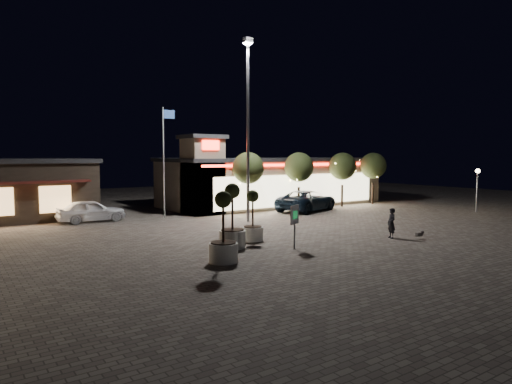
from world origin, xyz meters
TOP-DOWN VIEW (x-y plane):
  - ground at (0.00, 0.00)m, footprint 90.00×90.00m
  - retail_building at (9.51, 15.82)m, footprint 20.40×8.40m
  - floodlight_pole at (2.00, 8.00)m, footprint 0.60×0.40m
  - flagpole at (-1.90, 13.00)m, footprint 0.95×0.10m
  - lamp_post_east at (20.00, 2.00)m, footprint 0.36×0.36m
  - string_tree_a at (4.00, 11.00)m, footprint 2.42×2.42m
  - string_tree_b at (9.00, 11.00)m, footprint 2.42×2.42m
  - string_tree_c at (14.00, 11.00)m, footprint 2.42×2.42m
  - string_tree_d at (18.00, 11.00)m, footprint 2.42×2.42m
  - pickup_truck at (9.28, 10.28)m, footprint 6.68×4.64m
  - white_sedan at (-6.92, 14.00)m, footprint 4.50×1.83m
  - pedestrian at (5.05, -1.70)m, footprint 0.58×0.71m
  - dog at (6.12, -2.77)m, footprint 0.56×0.22m
  - planter_left at (-3.53, 1.01)m, footprint 1.30×1.30m
  - planter_mid at (-5.45, -1.38)m, footprint 1.25×1.25m
  - planter_right at (-1.67, 1.99)m, footprint 1.11×1.11m
  - valet_sign at (-1.19, -0.94)m, footprint 0.68×0.31m

SIDE VIEW (x-z plane):
  - ground at x=0.00m, z-range 0.00..0.00m
  - dog at x=6.12m, z-range 0.15..0.45m
  - white_sedan at x=-6.92m, z-range 0.00..1.53m
  - pedestrian at x=5.05m, z-range 0.00..1.67m
  - planter_right at x=-1.67m, z-range -0.52..2.20m
  - pickup_truck at x=9.28m, z-range 0.00..1.69m
  - planter_mid at x=-5.45m, z-range -0.59..2.48m
  - planter_left at x=-3.53m, z-range -0.61..2.59m
  - valet_sign at x=-1.19m, z-range 0.43..2.57m
  - retail_building at x=9.51m, z-range -0.84..5.26m
  - lamp_post_east at x=20.00m, z-range 0.72..4.20m
  - string_tree_a at x=4.00m, z-range 1.17..5.95m
  - string_tree_b at x=9.00m, z-range 1.17..5.95m
  - string_tree_c at x=14.00m, z-range 1.17..5.95m
  - string_tree_d at x=18.00m, z-range 1.17..5.95m
  - flagpole at x=-1.90m, z-range 0.74..8.74m
  - floodlight_pole at x=2.00m, z-range 0.83..13.21m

